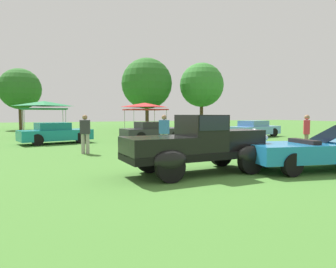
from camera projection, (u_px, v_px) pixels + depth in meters
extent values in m
plane|color=#42752D|center=(202.00, 174.00, 8.61)|extent=(120.00, 120.00, 0.00)
cube|color=black|center=(197.00, 154.00, 8.63)|extent=(4.36, 1.61, 0.20)
cube|color=black|center=(233.00, 140.00, 9.16)|extent=(1.63, 1.15, 0.60)
ellipsoid|color=silver|center=(254.00, 139.00, 9.51)|extent=(0.18, 0.53, 0.68)
cube|color=black|center=(201.00, 133.00, 8.64)|extent=(1.08, 1.41, 1.04)
cube|color=black|center=(201.00, 122.00, 8.62)|extent=(0.99, 1.44, 0.40)
cube|color=black|center=(159.00, 146.00, 8.09)|extent=(1.92, 1.48, 0.48)
ellipsoid|color=black|center=(221.00, 149.00, 9.86)|extent=(0.93, 0.39, 0.52)
ellipsoid|color=black|center=(251.00, 155.00, 8.56)|extent=(0.93, 0.39, 0.52)
ellipsoid|color=black|center=(149.00, 154.00, 8.76)|extent=(0.93, 0.39, 0.52)
ellipsoid|color=black|center=(170.00, 161.00, 7.46)|extent=(0.93, 0.39, 0.52)
sphere|color=silver|center=(246.00, 136.00, 9.92)|extent=(0.18, 0.18, 0.18)
sphere|color=silver|center=(265.00, 138.00, 9.13)|extent=(0.18, 0.18, 0.18)
cylinder|color=black|center=(221.00, 155.00, 9.88)|extent=(0.76, 0.24, 0.76)
cylinder|color=black|center=(251.00, 161.00, 8.58)|extent=(0.76, 0.24, 0.76)
cylinder|color=black|center=(149.00, 160.00, 8.77)|extent=(0.76, 0.24, 0.76)
cylinder|color=black|center=(170.00, 168.00, 7.47)|extent=(0.76, 0.24, 0.76)
cube|color=#1E7AB7|center=(315.00, 151.00, 9.20)|extent=(4.57, 2.53, 0.52)
cube|color=black|center=(324.00, 138.00, 9.23)|extent=(0.30, 1.23, 0.82)
cube|color=black|center=(304.00, 144.00, 9.10)|extent=(0.51, 1.24, 0.28)
cylinder|color=black|center=(335.00, 155.00, 10.26)|extent=(0.66, 0.20, 0.66)
cylinder|color=black|center=(263.00, 157.00, 9.69)|extent=(0.66, 0.20, 0.66)
cylinder|color=black|center=(292.00, 165.00, 8.18)|extent=(0.66, 0.20, 0.66)
cube|color=teal|center=(56.00, 135.00, 17.42)|extent=(4.26, 2.57, 0.60)
cube|color=#146A6E|center=(53.00, 126.00, 17.29)|extent=(2.04, 1.82, 0.44)
cylinder|color=black|center=(81.00, 138.00, 17.53)|extent=(0.64, 0.22, 0.64)
cylinder|color=black|center=(38.00, 140.00, 16.10)|extent=(0.64, 0.22, 0.64)
cube|color=#28282D|center=(153.00, 133.00, 19.23)|extent=(4.18, 2.04, 0.60)
cube|color=black|center=(151.00, 125.00, 19.12)|extent=(1.90, 1.60, 0.44)
cylinder|color=black|center=(176.00, 136.00, 19.15)|extent=(0.64, 0.22, 0.64)
cylinder|color=black|center=(141.00, 137.00, 17.99)|extent=(0.64, 0.22, 0.64)
cube|color=#669EDB|center=(255.00, 130.00, 22.44)|extent=(4.65, 2.74, 0.60)
cube|color=#517EAF|center=(253.00, 124.00, 22.30)|extent=(2.23, 1.89, 0.44)
cylinder|color=black|center=(274.00, 132.00, 22.65)|extent=(0.64, 0.22, 0.64)
cylinder|color=black|center=(253.00, 134.00, 21.04)|extent=(0.64, 0.22, 0.64)
cylinder|color=#9E998E|center=(162.00, 143.00, 13.12)|extent=(0.16, 0.16, 0.86)
cylinder|color=#9E998E|center=(166.00, 144.00, 13.02)|extent=(0.16, 0.16, 0.86)
cube|color=#336BB2|center=(164.00, 127.00, 13.02)|extent=(0.43, 0.47, 0.60)
sphere|color=#936B4C|center=(164.00, 117.00, 12.99)|extent=(0.22, 0.22, 0.22)
cylinder|color=#7F7056|center=(306.00, 144.00, 12.78)|extent=(0.16, 0.16, 0.86)
cylinder|color=#7F7056|center=(306.00, 144.00, 12.97)|extent=(0.16, 0.16, 0.86)
cube|color=#D1333D|center=(307.00, 127.00, 12.83)|extent=(0.45, 0.45, 0.60)
sphere|color=#936B4C|center=(307.00, 117.00, 12.80)|extent=(0.22, 0.22, 0.22)
cylinder|color=#9E998E|center=(83.00, 144.00, 12.92)|extent=(0.16, 0.16, 0.86)
cylinder|color=#9E998E|center=(88.00, 144.00, 12.92)|extent=(0.16, 0.16, 0.86)
cube|color=#2D2D33|center=(85.00, 127.00, 12.87)|extent=(0.46, 0.37, 0.60)
sphere|color=#936B4C|center=(85.00, 117.00, 12.84)|extent=(0.22, 0.22, 0.22)
cylinder|color=#B7B7BC|center=(63.00, 122.00, 24.73)|extent=(0.05, 0.05, 2.05)
cylinder|color=#B7B7BC|center=(66.00, 123.00, 22.08)|extent=(0.05, 0.05, 2.05)
cylinder|color=#B7B7BC|center=(24.00, 123.00, 23.59)|extent=(0.05, 0.05, 2.05)
cylinder|color=#B7B7BC|center=(22.00, 124.00, 20.93)|extent=(0.05, 0.05, 2.05)
cube|color=#1E703D|center=(44.00, 109.00, 22.76)|extent=(3.22, 3.22, 0.10)
pyramid|color=#1E703D|center=(44.00, 103.00, 22.73)|extent=(3.16, 3.16, 0.38)
cylinder|color=#B7B7BC|center=(155.00, 121.00, 28.32)|extent=(0.05, 0.05, 2.05)
cylinder|color=#B7B7BC|center=(167.00, 122.00, 25.65)|extent=(0.05, 0.05, 2.05)
cylinder|color=#B7B7BC|center=(125.00, 122.00, 27.17)|extent=(0.05, 0.05, 2.05)
cylinder|color=#B7B7BC|center=(134.00, 122.00, 24.49)|extent=(0.05, 0.05, 2.05)
cube|color=red|center=(145.00, 110.00, 26.34)|extent=(3.24, 3.24, 0.10)
pyramid|color=red|center=(145.00, 105.00, 26.31)|extent=(3.18, 3.18, 0.38)
cylinder|color=#47331E|center=(21.00, 115.00, 32.56)|extent=(0.44, 0.44, 3.22)
sphere|color=#286623|center=(20.00, 89.00, 32.37)|extent=(4.43, 4.43, 4.43)
cylinder|color=#47331E|center=(147.00, 112.00, 38.14)|extent=(0.44, 0.44, 3.81)
sphere|color=#286623|center=(147.00, 84.00, 37.89)|extent=(6.42, 6.42, 6.42)
cylinder|color=#47331E|center=(201.00, 112.00, 39.13)|extent=(0.44, 0.44, 3.92)
sphere|color=#337A2D|center=(202.00, 85.00, 38.89)|extent=(5.71, 5.71, 5.71)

